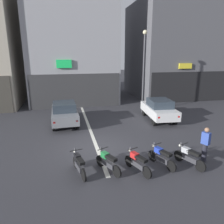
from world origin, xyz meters
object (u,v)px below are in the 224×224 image
Objects in this scene: street_lamp at (144,64)px; motorcycle_red_row_centre at (137,162)px; person_by_motorcycles at (205,144)px; motorcycle_green_row_left_mid at (108,162)px; car_silver_down_street at (90,90)px; motorcycle_blue_row_right_mid at (161,157)px; car_grey_crossing_near at (65,112)px; motorcycle_black_row_leftmost at (79,164)px; motorcycle_silver_row_rightmost at (189,156)px; car_white_parked_kerbside at (159,109)px.

street_lamp is 4.32× the size of motorcycle_red_row_centre.
motorcycle_green_row_left_mid is at bearing 178.54° from person_by_motorcycles.
car_silver_down_street is 16.55m from motorcycle_blue_row_right_mid.
car_silver_down_street reaches higher than motorcycle_blue_row_right_mid.
motorcycle_black_row_leftmost is at bearing -86.03° from car_grey_crossing_near.
car_grey_crossing_near is at bearing 120.35° from motorcycle_blue_row_right_mid.
car_silver_down_street is 0.62× the size of street_lamp.
street_lamp is 10.93m from motorcycle_green_row_left_mid.
street_lamp reaches higher than motorcycle_silver_row_rightmost.
motorcycle_silver_row_rightmost is (3.68, -0.37, 0.00)m from motorcycle_green_row_left_mid.
motorcycle_silver_row_rightmost is at bearing -5.15° from motorcycle_black_row_leftmost.
car_grey_crossing_near is at bearing 93.97° from motorcycle_black_row_leftmost.
street_lamp reaches higher than person_by_motorcycles.
motorcycle_red_row_centre is 1.25m from motorcycle_blue_row_right_mid.
car_white_parked_kerbside is 7.03m from motorcycle_silver_row_rightmost.
motorcycle_blue_row_right_mid is at bearing -2.39° from motorcycle_green_row_left_mid.
motorcycle_black_row_leftmost is 2.48m from motorcycle_red_row_centre.
car_grey_crossing_near is at bearing 131.73° from person_by_motorcycles.
street_lamp is at bearing 67.83° from motorcycle_red_row_centre.
street_lamp is (3.69, -7.43, 3.27)m from car_silver_down_street.
motorcycle_red_row_centre is (2.45, -0.40, 0.00)m from motorcycle_black_row_leftmost.
car_grey_crossing_near is 2.52× the size of motorcycle_black_row_leftmost.
car_silver_down_street is 16.94m from motorcycle_silver_row_rightmost.
motorcycle_silver_row_rightmost is 1.07m from person_by_motorcycles.
car_white_parked_kerbside is 2.69× the size of motorcycle_red_row_centre.
motorcycle_blue_row_right_mid is at bearing -2.71° from motorcycle_black_row_leftmost.
motorcycle_blue_row_right_mid is at bearing -114.23° from car_white_parked_kerbside.
motorcycle_black_row_leftmost is (-2.55, -16.33, -0.43)m from car_silver_down_street.
motorcycle_red_row_centre is at bearing -68.20° from car_grey_crossing_near.
car_grey_crossing_near reaches higher than motorcycle_black_row_leftmost.
car_silver_down_street is at bearing 112.20° from car_white_parked_kerbside.
car_white_parked_kerbside is at bearing 43.89° from motorcycle_black_row_leftmost.
motorcycle_red_row_centre is at bearing -9.33° from motorcycle_black_row_leftmost.
person_by_motorcycles is (-0.75, -6.55, -0.03)m from car_white_parked_kerbside.
car_white_parked_kerbside reaches higher than motorcycle_black_row_leftmost.
motorcycle_black_row_leftmost is at bearing -125.03° from street_lamp.
motorcycle_black_row_leftmost is 3.68m from motorcycle_blue_row_right_mid.
motorcycle_blue_row_right_mid is at bearing -105.78° from street_lamp.
person_by_motorcycles reaches higher than motorcycle_blue_row_right_mid.
motorcycle_black_row_leftmost is 4.92m from motorcycle_silver_row_rightmost.
motorcycle_blue_row_right_mid is (-2.57, -9.08, -3.70)m from street_lamp.
street_lamp is 10.71m from motorcycle_red_row_centre.
street_lamp is at bearing 60.79° from motorcycle_green_row_left_mid.
motorcycle_black_row_leftmost and motorcycle_green_row_left_mid have the same top height.
motorcycle_blue_row_right_mid is at bearing -59.65° from car_grey_crossing_near.
car_white_parked_kerbside is 10.76m from car_silver_down_street.
motorcycle_green_row_left_mid is (1.70, -6.99, -0.43)m from car_grey_crossing_near.
car_grey_crossing_near reaches higher than motorcycle_red_row_centre.
car_white_parked_kerbside is 2.55× the size of person_by_motorcycles.
motorcycle_red_row_centre is at bearing -176.44° from person_by_motorcycles.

